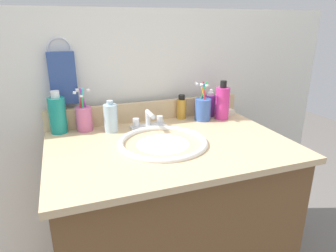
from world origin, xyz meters
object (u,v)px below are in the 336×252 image
bottle_cream_purple (210,105)px  bottle_gel_clear (111,118)px  hand_towel (63,78)px  soap_bar (227,112)px  bottle_soap_pink (222,103)px  bottle_oil_amber (181,108)px  faucet (148,122)px  cup_pink (84,118)px  bottle_mouthwash_teal (58,114)px  cup_blue_plastic (203,109)px

bottle_cream_purple → bottle_gel_clear: size_ratio=0.87×
hand_towel → soap_bar: hand_towel is taller
hand_towel → bottle_cream_purple: size_ratio=1.85×
bottle_soap_pink → bottle_oil_amber: (-0.18, 0.07, -0.03)m
bottle_gel_clear → bottle_cream_purple: bearing=6.9°
hand_towel → faucet: (0.33, -0.13, -0.19)m
hand_towel → cup_pink: (0.07, -0.07, -0.16)m
bottle_cream_purple → soap_bar: bearing=-6.2°
hand_towel → bottle_soap_pink: bearing=-9.9°
bottle_mouthwash_teal → bottle_cream_purple: 0.71m
hand_towel → bottle_cream_purple: hand_towel is taller
faucet → bottle_cream_purple: bottle_cream_purple is taller
bottle_cream_purple → soap_bar: bottle_cream_purple is taller
faucet → bottle_mouthwash_teal: size_ratio=0.89×
bottle_cream_purple → cup_pink: (-0.61, -0.01, 0.00)m
hand_towel → cup_blue_plastic: bearing=-10.2°
bottle_oil_amber → bottle_gel_clear: 0.36m
bottle_cream_purple → hand_towel: bearing=175.1°
bottle_oil_amber → cup_pink: (-0.46, -0.01, 0.00)m
bottle_soap_pink → bottle_gel_clear: bearing=179.4°
bottle_oil_amber → soap_bar: bearing=-4.0°
bottle_gel_clear → cup_pink: size_ratio=0.73×
bottle_soap_pink → faucet: bearing=-179.0°
faucet → bottle_gel_clear: 0.17m
soap_bar → bottle_mouthwash_teal: bearing=179.1°
faucet → hand_towel: bearing=158.7°
bottle_cream_purple → bottle_oil_amber: size_ratio=1.01×
soap_bar → bottle_cream_purple: bearing=173.8°
cup_pink → cup_blue_plastic: (0.54, -0.04, -0.00)m
bottle_cream_purple → bottle_oil_amber: 0.15m
bottle_cream_purple → bottle_oil_amber: bottle_cream_purple is taller
bottle_soap_pink → bottle_oil_amber: bottle_soap_pink is taller
faucet → cup_blue_plastic: 0.28m
bottle_soap_pink → bottle_oil_amber: 0.20m
bottle_mouthwash_teal → bottle_oil_amber: 0.56m
bottle_gel_clear → cup_blue_plastic: bearing=1.1°
hand_towel → cup_pink: size_ratio=1.18×
cup_blue_plastic → soap_bar: (0.16, 0.04, -0.04)m
bottle_gel_clear → cup_pink: cup_pink is taller
cup_pink → bottle_oil_amber: bearing=1.8°
bottle_mouthwash_teal → cup_pink: 0.11m
bottle_soap_pink → cup_pink: same height
bottle_oil_amber → bottle_gel_clear: bottle_gel_clear is taller
faucet → cup_pink: size_ratio=0.86×
bottle_gel_clear → cup_pink: (-0.11, 0.05, -0.00)m
bottle_oil_amber → cup_blue_plastic: cup_blue_plastic is taller
hand_towel → bottle_soap_pink: 0.73m
hand_towel → bottle_oil_amber: (0.53, -0.05, -0.17)m
hand_towel → cup_blue_plastic: 0.64m
bottle_cream_purple → bottle_soap_pink: (0.03, -0.07, 0.03)m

